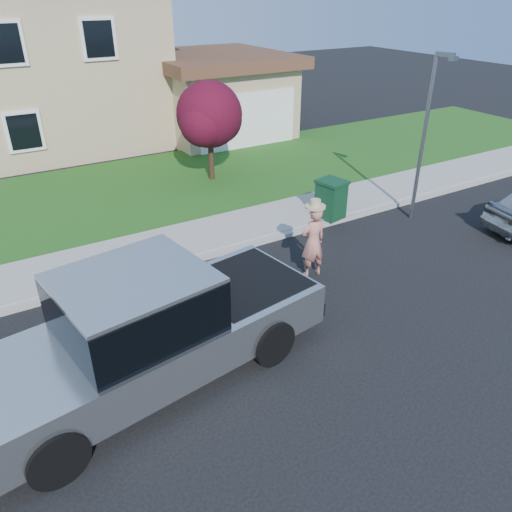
{
  "coord_description": "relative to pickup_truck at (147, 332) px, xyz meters",
  "views": [
    {
      "loc": [
        -4.28,
        -7.67,
        6.35
      ],
      "look_at": [
        0.58,
        0.44,
        1.2
      ],
      "focal_mm": 35.0,
      "sensor_mm": 36.0,
      "label": 1
    }
  ],
  "objects": [
    {
      "name": "pickup_truck",
      "position": [
        0.0,
        0.0,
        0.0
      ],
      "size": [
        6.97,
        3.25,
        2.21
      ],
      "rotation": [
        0.0,
        0.0,
        0.15
      ],
      "color": "black",
      "rests_on": "ground"
    },
    {
      "name": "ground",
      "position": [
        2.32,
        0.68,
        -1.03
      ],
      "size": [
        80.0,
        80.0,
        0.0
      ],
      "primitive_type": "plane",
      "color": "black",
      "rests_on": "ground"
    },
    {
      "name": "street_lamp",
      "position": [
        9.44,
        2.63,
        1.71
      ],
      "size": [
        0.3,
        0.63,
        4.81
      ],
      "rotation": [
        0.0,
        0.0,
        0.22
      ],
      "color": "slate",
      "rests_on": "ground"
    },
    {
      "name": "house",
      "position": [
        3.63,
        17.07,
        2.14
      ],
      "size": [
        14.0,
        11.3,
        6.85
      ],
      "color": "tan",
      "rests_on": "ground"
    },
    {
      "name": "ornamental_tree",
      "position": [
        5.64,
        8.78,
        1.29
      ],
      "size": [
        2.53,
        2.28,
        3.47
      ],
      "color": "black",
      "rests_on": "lawn"
    },
    {
      "name": "lawn",
      "position": [
        3.32,
        9.18,
        -0.98
      ],
      "size": [
        40.0,
        7.0,
        0.1
      ],
      "primitive_type": "cube",
      "color": "#154313",
      "rests_on": "ground"
    },
    {
      "name": "sidewalk",
      "position": [
        3.32,
        4.68,
        -0.95
      ],
      "size": [
        40.0,
        2.0,
        0.15
      ],
      "primitive_type": "cube",
      "color": "gray",
      "rests_on": "ground"
    },
    {
      "name": "woman",
      "position": [
        4.72,
        1.48,
        -0.08
      ],
      "size": [
        0.68,
        0.49,
        2.0
      ],
      "rotation": [
        0.0,
        0.0,
        3.09
      ],
      "color": "#B87265",
      "rests_on": "ground"
    },
    {
      "name": "curb",
      "position": [
        3.32,
        3.58,
        -0.97
      ],
      "size": [
        40.0,
        0.2,
        0.12
      ],
      "primitive_type": "cube",
      "color": "gray",
      "rests_on": "ground"
    },
    {
      "name": "trash_bin",
      "position": [
        7.1,
        3.78,
        -0.29
      ],
      "size": [
        0.85,
        0.93,
        1.15
      ],
      "rotation": [
        0.0,
        0.0,
        0.19
      ],
      "color": "#0D321B",
      "rests_on": "sidewalk"
    }
  ]
}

